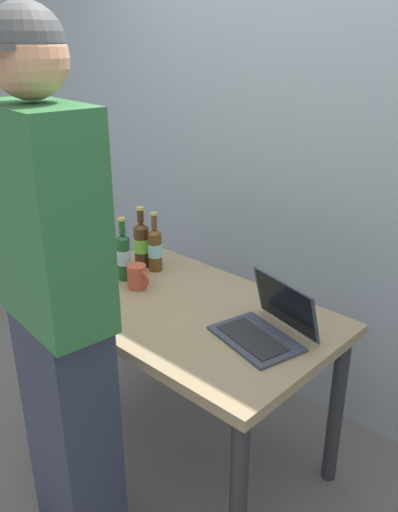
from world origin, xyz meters
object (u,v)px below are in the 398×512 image
Objects in this scene: beer_bottle_amber at (124,255)px; coffee_mug at (137,277)px; laptop at (267,325)px; person_figure at (58,315)px; beer_bottle_green at (142,243)px; beer_bottle_brown at (155,248)px.

coffee_mug is (0.11, -0.02, -0.06)m from beer_bottle_amber.
person_figure is (-0.36, -0.64, 0.16)m from laptop.
laptop is 1.29× the size of beer_bottle_amber.
beer_bottle_brown is (0.08, 0.01, -0.01)m from beer_bottle_green.
laptop is 3.14× the size of coffee_mug.
laptop is 0.67m from coffee_mug.
coffee_mug is (0.09, -0.19, -0.06)m from beer_bottle_brown.
beer_bottle_brown is at bearing 80.92° from beer_bottle_amber.
beer_bottle_green reaches higher than laptop.
person_figure is at bearing -58.00° from beer_bottle_green.
laptop is 0.76m from beer_bottle_brown.
beer_bottle_brown reaches higher than coffee_mug.
beer_bottle_amber is 0.16× the size of person_figure.
laptop is at bearing 60.50° from person_figure.
beer_bottle_amber is 2.42× the size of coffee_mug.
beer_bottle_green is 1.04× the size of beer_bottle_brown.
beer_bottle_amber reaches higher than laptop.
beer_bottle_brown is 0.97× the size of beer_bottle_amber.
beer_bottle_brown is 0.21m from coffee_mug.
beer_bottle_brown is (-0.75, 0.12, 0.06)m from laptop.
beer_bottle_amber is at bearing -99.08° from beer_bottle_brown.
person_figure is at bearing -63.13° from beer_bottle_brown.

